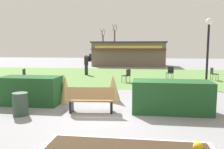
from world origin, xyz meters
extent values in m
plane|color=gray|center=(0.00, 0.00, 0.00)|extent=(80.00, 80.00, 0.00)
cube|color=#5B8442|center=(0.00, 10.91, 0.00)|extent=(36.00, 12.00, 0.01)
sphere|color=gold|center=(2.52, -2.64, 0.19)|extent=(0.22, 0.22, 0.22)
cube|color=#9E7547|center=(-0.53, 0.35, 0.45)|extent=(1.74, 0.64, 0.06)
cube|color=#9E7547|center=(-0.50, 0.13, 0.73)|extent=(1.70, 0.28, 0.44)
cube|color=black|center=(-1.25, 0.28, 0.23)|extent=(0.12, 0.45, 0.45)
cube|color=black|center=(0.20, 0.42, 0.23)|extent=(0.12, 0.45, 0.45)
cube|color=#9E7547|center=(-1.33, 0.27, 0.57)|extent=(0.10, 0.44, 0.06)
cube|color=#9E7547|center=(0.28, 0.42, 0.57)|extent=(0.10, 0.44, 0.06)
cube|color=#1E4C23|center=(-3.25, 1.15, 0.57)|extent=(2.37, 1.10, 1.15)
cube|color=#1E4C23|center=(2.34, 0.68, 0.58)|extent=(2.77, 1.10, 1.15)
cone|color=tan|center=(0.03, 2.15, 0.58)|extent=(0.67, 0.67, 1.16)
cone|color=tan|center=(-1.92, 1.58, 0.58)|extent=(0.57, 0.57, 1.16)
cone|color=tan|center=(-2.22, 2.22, 0.57)|extent=(0.69, 0.69, 1.15)
cylinder|color=black|center=(4.83, 5.69, 0.10)|extent=(0.22, 0.22, 0.20)
cylinder|color=black|center=(4.83, 5.69, 1.78)|extent=(0.12, 0.12, 3.56)
sphere|color=white|center=(4.83, 5.69, 3.72)|extent=(0.36, 0.36, 0.36)
cylinder|color=#2D4233|center=(-2.87, -0.36, 0.39)|extent=(0.52, 0.52, 0.79)
cube|color=#6B5B4C|center=(-0.44, 21.25, 1.40)|extent=(8.67, 3.87, 2.81)
cube|color=#333338|center=(-0.44, 21.25, 2.89)|extent=(8.97, 4.17, 0.16)
cube|color=maroon|center=(-0.44, 19.13, 2.02)|extent=(8.77, 0.36, 0.08)
cube|color=#D8CC4C|center=(-0.44, 19.29, 2.30)|extent=(7.80, 0.04, 0.28)
cube|color=black|center=(3.26, 9.53, 0.45)|extent=(0.59, 0.59, 0.04)
cube|color=black|center=(3.35, 9.71, 0.67)|extent=(0.41, 0.23, 0.44)
cylinder|color=black|center=(3.01, 9.45, 0.23)|extent=(0.03, 0.03, 0.45)
cylinder|color=black|center=(3.35, 9.28, 0.23)|extent=(0.03, 0.03, 0.45)
cylinder|color=black|center=(3.17, 9.79, 0.23)|extent=(0.03, 0.03, 0.45)
cylinder|color=black|center=(3.51, 9.62, 0.23)|extent=(0.03, 0.03, 0.45)
cube|color=black|center=(0.20, 7.54, 0.45)|extent=(0.60, 0.60, 0.04)
cube|color=black|center=(0.37, 7.44, 0.67)|extent=(0.26, 0.40, 0.44)
cylinder|color=black|center=(0.13, 7.80, 0.23)|extent=(0.03, 0.03, 0.45)
cylinder|color=black|center=(-0.06, 7.47, 0.23)|extent=(0.03, 0.03, 0.45)
cylinder|color=black|center=(0.46, 7.60, 0.23)|extent=(0.03, 0.03, 0.45)
cylinder|color=black|center=(0.26, 7.28, 0.23)|extent=(0.03, 0.03, 0.45)
cube|color=black|center=(-6.35, 6.77, 0.45)|extent=(0.49, 0.49, 0.04)
cube|color=black|center=(-6.54, 6.74, 0.67)|extent=(0.10, 0.44, 0.44)
cylinder|color=black|center=(-6.13, 6.60, 0.23)|extent=(0.03, 0.03, 0.45)
cylinder|color=black|center=(-6.18, 6.98, 0.23)|extent=(0.03, 0.03, 0.45)
cylinder|color=black|center=(-6.51, 6.55, 0.23)|extent=(0.03, 0.03, 0.45)
cylinder|color=black|center=(-6.56, 6.93, 0.23)|extent=(0.03, 0.03, 0.45)
cube|color=black|center=(6.31, 9.30, 0.45)|extent=(0.48, 0.48, 0.04)
cube|color=black|center=(6.11, 9.28, 0.67)|extent=(0.09, 0.44, 0.44)
cylinder|color=black|center=(6.52, 9.13, 0.23)|extent=(0.03, 0.03, 0.45)
cylinder|color=black|center=(6.48, 9.50, 0.23)|extent=(0.03, 0.03, 0.45)
cylinder|color=black|center=(6.14, 9.09, 0.23)|extent=(0.03, 0.03, 0.45)
cylinder|color=black|center=(6.10, 9.47, 0.23)|extent=(0.03, 0.03, 0.45)
cylinder|color=#23232D|center=(-3.39, 11.17, 0.42)|extent=(0.28, 0.28, 0.85)
cylinder|color=black|center=(-3.39, 11.17, 1.16)|extent=(0.34, 0.34, 0.62)
sphere|color=#8C6647|center=(-3.39, 11.17, 1.58)|extent=(0.22, 0.22, 0.22)
cube|color=black|center=(-5.92, 29.52, 0.55)|extent=(4.33, 2.13, 0.60)
cube|color=black|center=(-6.07, 29.53, 0.98)|extent=(2.43, 1.77, 0.44)
cylinder|color=black|center=(-4.55, 30.33, 0.32)|extent=(0.66, 0.27, 0.64)
cylinder|color=black|center=(-4.70, 28.49, 0.32)|extent=(0.66, 0.27, 0.64)
cylinder|color=black|center=(-7.14, 30.54, 0.32)|extent=(0.66, 0.27, 0.64)
cylinder|color=black|center=(-7.29, 28.70, 0.32)|extent=(0.66, 0.27, 0.64)
cube|color=#2D6638|center=(-1.00, 29.52, 0.55)|extent=(4.35, 2.19, 0.60)
cube|color=black|center=(-1.15, 29.53, 0.98)|extent=(2.45, 1.80, 0.44)
cylinder|color=black|center=(0.38, 30.31, 0.32)|extent=(0.66, 0.28, 0.64)
cylinder|color=black|center=(0.20, 28.48, 0.32)|extent=(0.66, 0.28, 0.64)
cylinder|color=black|center=(-2.21, 30.56, 0.32)|extent=(0.66, 0.28, 0.64)
cylinder|color=black|center=(-2.39, 28.72, 0.32)|extent=(0.66, 0.28, 0.64)
cylinder|color=brown|center=(-3.79, 34.01, 2.64)|extent=(0.28, 0.28, 5.28)
cylinder|color=brown|center=(-3.45, 34.11, 5.78)|extent=(0.25, 0.58, 1.12)
cylinder|color=brown|center=(-3.97, 34.31, 5.78)|extent=(0.54, 0.36, 1.12)
cylinder|color=brown|center=(-3.96, 33.70, 5.78)|extent=(0.54, 0.35, 1.12)
cylinder|color=brown|center=(-6.27, 36.08, 2.29)|extent=(0.28, 0.28, 4.58)
cylinder|color=brown|center=(-5.93, 36.18, 5.08)|extent=(0.25, 0.58, 1.12)
cylinder|color=brown|center=(-6.44, 36.38, 5.08)|extent=(0.54, 0.36, 1.12)
cylinder|color=brown|center=(-6.44, 35.77, 5.08)|extent=(0.54, 0.35, 1.12)
camera|label=1|loc=(1.30, -7.68, 2.37)|focal=37.17mm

